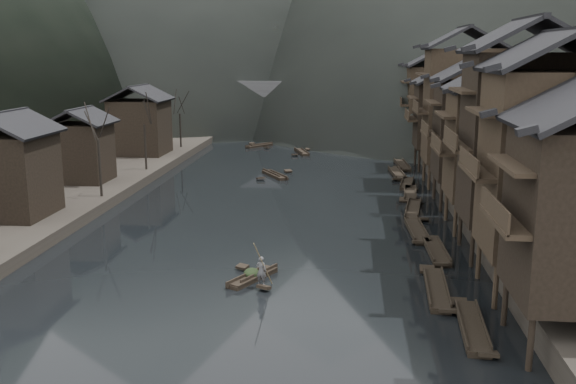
# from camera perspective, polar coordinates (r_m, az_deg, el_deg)

# --- Properties ---
(water) EXTENTS (300.00, 300.00, 0.00)m
(water) POSITION_cam_1_polar(r_m,az_deg,el_deg) (40.08, -3.66, -7.66)
(water) COLOR black
(water) RESTS_ON ground
(left_bank) EXTENTS (40.00, 200.00, 1.20)m
(left_bank) POSITION_cam_1_polar(r_m,az_deg,el_deg) (88.44, -22.25, 2.90)
(left_bank) COLOR #2D2823
(left_bank) RESTS_ON ground
(stilt_houses) EXTENTS (9.00, 67.60, 16.44)m
(stilt_houses) POSITION_cam_1_polar(r_m,az_deg,el_deg) (57.42, 16.86, 7.08)
(stilt_houses) COLOR black
(stilt_houses) RESTS_ON ground
(left_houses) EXTENTS (8.10, 53.20, 8.73)m
(left_houses) POSITION_cam_1_polar(r_m,az_deg,el_deg) (63.70, -19.28, 4.40)
(left_houses) COLOR black
(left_houses) RESTS_ON left_bank
(bare_trees) EXTENTS (3.73, 60.29, 7.46)m
(bare_trees) POSITION_cam_1_polar(r_m,az_deg,el_deg) (61.83, -16.53, 4.98)
(bare_trees) COLOR black
(bare_trees) RESTS_ON left_bank
(moored_sampans) EXTENTS (2.74, 55.03, 0.47)m
(moored_sampans) POSITION_cam_1_polar(r_m,az_deg,el_deg) (57.40, 11.23, -1.50)
(moored_sampans) COLOR black
(moored_sampans) RESTS_ON water
(midriver_boats) EXTENTS (9.93, 42.56, 0.45)m
(midriver_boats) POSITION_cam_1_polar(r_m,az_deg,el_deg) (91.26, -0.54, 3.83)
(midriver_boats) COLOR black
(midriver_boats) RESTS_ON water
(stone_bridge) EXTENTS (40.00, 6.00, 9.00)m
(stone_bridge) POSITION_cam_1_polar(r_m,az_deg,el_deg) (109.67, 2.38, 7.83)
(stone_bridge) COLOR #4C4C4F
(stone_bridge) RESTS_ON ground
(hero_sampan) EXTENTS (2.78, 4.29, 0.43)m
(hero_sampan) POSITION_cam_1_polar(r_m,az_deg,el_deg) (39.74, -3.16, -7.52)
(hero_sampan) COLOR black
(hero_sampan) RESTS_ON water
(cargo_heap) EXTENTS (0.98, 1.29, 0.59)m
(cargo_heap) POSITION_cam_1_polar(r_m,az_deg,el_deg) (39.75, -3.27, -6.72)
(cargo_heap) COLOR black
(cargo_heap) RESTS_ON hero_sampan
(boatman) EXTENTS (0.74, 0.59, 1.77)m
(boatman) POSITION_cam_1_polar(r_m,az_deg,el_deg) (37.98, -2.39, -6.69)
(boatman) COLOR #59595B
(boatman) RESTS_ON hero_sampan
(bamboo_pole) EXTENTS (0.98, 2.44, 3.69)m
(bamboo_pole) POSITION_cam_1_polar(r_m,az_deg,el_deg) (37.16, -2.12, -2.71)
(bamboo_pole) COLOR #8C7A51
(bamboo_pole) RESTS_ON boatman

